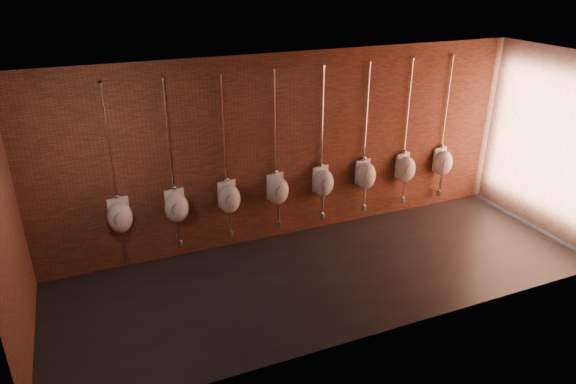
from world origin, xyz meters
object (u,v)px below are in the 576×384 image
at_px(urinal_1, 176,207).
at_px(urinal_3, 278,190).
at_px(urinal_7, 443,162).
at_px(urinal_6, 405,168).
at_px(urinal_0, 120,216).
at_px(urinal_4, 323,182).
at_px(urinal_2, 229,198).
at_px(urinal_5, 366,175).

relative_size(urinal_1, urinal_3, 1.00).
height_order(urinal_1, urinal_7, same).
bearing_deg(urinal_6, urinal_1, 180.00).
height_order(urinal_0, urinal_1, same).
height_order(urinal_1, urinal_3, same).
distance_m(urinal_4, urinal_6, 1.72).
relative_size(urinal_2, urinal_4, 1.00).
distance_m(urinal_4, urinal_7, 2.58).
distance_m(urinal_5, urinal_6, 0.86).
bearing_deg(urinal_1, urinal_2, 0.00).
bearing_deg(urinal_7, urinal_3, 180.00).
xyz_separation_m(urinal_1, urinal_7, (5.15, 0.00, 0.00)).
distance_m(urinal_3, urinal_5, 1.72).
relative_size(urinal_5, urinal_6, 1.00).
bearing_deg(urinal_2, urinal_7, 0.00).
distance_m(urinal_3, urinal_6, 2.58).
relative_size(urinal_0, urinal_2, 1.00).
relative_size(urinal_3, urinal_5, 1.00).
bearing_deg(urinal_5, urinal_2, 180.00).
height_order(urinal_0, urinal_3, same).
relative_size(urinal_0, urinal_5, 1.00).
xyz_separation_m(urinal_1, urinal_4, (2.58, 0.00, 0.00)).
height_order(urinal_4, urinal_7, same).
bearing_deg(urinal_1, urinal_3, 0.00).
height_order(urinal_5, urinal_7, same).
bearing_deg(urinal_7, urinal_0, 180.00).
relative_size(urinal_3, urinal_6, 1.00).
bearing_deg(urinal_7, urinal_5, 180.00).
bearing_deg(urinal_4, urinal_6, 0.00).
xyz_separation_m(urinal_0, urinal_3, (2.58, 0.00, 0.00)).
bearing_deg(urinal_6, urinal_7, 0.00).
bearing_deg(urinal_6, urinal_3, 180.00).
xyz_separation_m(urinal_2, urinal_4, (1.72, 0.00, 0.00)).
height_order(urinal_1, urinal_5, same).
distance_m(urinal_3, urinal_7, 3.43).
relative_size(urinal_2, urinal_7, 1.00).
xyz_separation_m(urinal_5, urinal_6, (0.86, 0.00, 0.00)).
bearing_deg(urinal_5, urinal_7, 0.00).
bearing_deg(urinal_5, urinal_4, 180.00).
xyz_separation_m(urinal_0, urinal_2, (1.72, 0.00, 0.00)).
bearing_deg(urinal_5, urinal_0, 180.00).
distance_m(urinal_0, urinal_2, 1.72).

